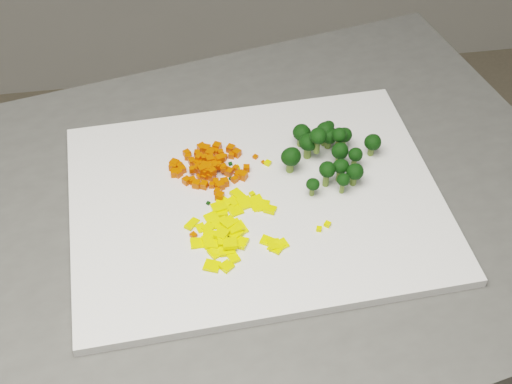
{
  "coord_description": "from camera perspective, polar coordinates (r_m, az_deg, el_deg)",
  "views": [
    {
      "loc": [
        0.08,
        -0.16,
        1.59
      ],
      "look_at": [
        0.18,
        0.48,
        0.92
      ],
      "focal_mm": 50.0,
      "sensor_mm": 36.0,
      "label": 1
    }
  ],
  "objects": [
    {
      "name": "carrot_cube_3",
      "position": [
        1.0,
        -5.55,
        3.09
      ],
      "size": [
        0.01,
        0.01,
        0.01
      ],
      "primitive_type": "cube",
      "rotation": [
        0.0,
        0.0,
        2.03
      ],
      "color": "#D43B02",
      "rests_on": "carrot_pile"
    },
    {
      "name": "carrot_cube_36",
      "position": [
        0.97,
        -4.16,
        2.16
      ],
      "size": [
        0.01,
        0.01,
        0.01
      ],
      "primitive_type": "cube",
      "rotation": [
        0.0,
        0.0,
        1.03
      ],
      "color": "#D43B02",
      "rests_on": "carrot_pile"
    },
    {
      "name": "pepper_chunk_39",
      "position": [
        0.91,
        -5.15,
        -2.55
      ],
      "size": [
        0.02,
        0.02,
        0.01
      ],
      "primitive_type": "cube",
      "rotation": [
        -0.01,
        0.12,
        0.88
      ],
      "color": "#FFED0D",
      "rests_on": "pepper_pile"
    },
    {
      "name": "carrot_cube_14",
      "position": [
        0.97,
        -4.71,
        1.86
      ],
      "size": [
        0.01,
        0.01,
        0.01
      ],
      "primitive_type": "cube",
      "rotation": [
        0.0,
        0.0,
        2.33
      ],
      "color": "#D43B02",
      "rests_on": "carrot_pile"
    },
    {
      "name": "carrot_cube_23",
      "position": [
        0.97,
        -3.83,
        1.66
      ],
      "size": [
        0.01,
        0.01,
        0.01
      ],
      "primitive_type": "cube",
      "rotation": [
        0.0,
        0.0,
        0.93
      ],
      "color": "#D43B02",
      "rests_on": "carrot_pile"
    },
    {
      "name": "stray_bit_0",
      "position": [
        0.88,
        -3.39,
        -4.22
      ],
      "size": [
        0.01,
        0.01,
        0.0
      ],
      "primitive_type": "cube",
      "rotation": [
        0.0,
        0.0,
        1.16
      ],
      "color": "black",
      "rests_on": "cutting_board"
    },
    {
      "name": "stray_bit_6",
      "position": [
        0.91,
        5.74,
        -2.58
      ],
      "size": [
        0.01,
        0.01,
        0.01
      ],
      "primitive_type": "cube",
      "rotation": [
        0.0,
        0.0,
        2.46
      ],
      "color": "#FFED0D",
      "rests_on": "cutting_board"
    },
    {
      "name": "stray_bit_13",
      "position": [
        0.97,
        -4.47,
        1.23
      ],
      "size": [
        0.01,
        0.01,
        0.01
      ],
      "primitive_type": "cube",
      "rotation": [
        0.0,
        0.0,
        0.42
      ],
      "color": "#D43B02",
      "rests_on": "cutting_board"
    },
    {
      "name": "broccoli_floret_6",
      "position": [
        1.01,
        5.69,
        4.48
      ],
      "size": [
        0.03,
        0.03,
        0.03
      ],
      "primitive_type": null,
      "color": "black",
      "rests_on": "broccoli_pile"
    },
    {
      "name": "pepper_chunk_38",
      "position": [
        0.9,
        -4.42,
        -2.89
      ],
      "size": [
        0.02,
        0.02,
        0.01
      ],
      "primitive_type": "cube",
      "rotation": [
        -0.15,
        -0.09,
        1.89
      ],
      "color": "#FFED0D",
      "rests_on": "pepper_pile"
    },
    {
      "name": "pepper_chunk_20",
      "position": [
        0.89,
        0.85,
        -3.92
      ],
      "size": [
        0.02,
        0.02,
        0.01
      ],
      "primitive_type": "cube",
      "rotation": [
        -0.02,
        -0.13,
        2.61
      ],
      "color": "#FFED0D",
      "rests_on": "pepper_pile"
    },
    {
      "name": "carrot_cube_11",
      "position": [
        1.0,
        -5.59,
        3.11
      ],
      "size": [
        0.01,
        0.01,
        0.01
      ],
      "primitive_type": "cube",
      "rotation": [
        0.0,
        0.0,
        0.82
      ],
      "color": "#D43B02",
      "rests_on": "carrot_pile"
    },
    {
      "name": "pepper_chunk_23",
      "position": [
        0.92,
        1.14,
        -1.4
      ],
      "size": [
        0.02,
        0.02,
        0.01
      ],
      "primitive_type": "cube",
      "rotation": [
        -0.01,
        0.13,
        1.06
      ],
      "color": "#FFED0D",
      "rests_on": "pepper_pile"
    },
    {
      "name": "carrot_cube_5",
      "position": [
        0.98,
        -3.59,
        2.33
      ],
      "size": [
        0.01,
        0.01,
        0.01
      ],
      "primitive_type": "cube",
      "rotation": [
        0.0,
        0.0,
        1.73
      ],
      "color": "#D43B02",
      "rests_on": "carrot_pile"
    },
    {
      "name": "carrot_cube_58",
      "position": [
        1.01,
        -4.34,
        3.72
      ],
      "size": [
        0.01,
        0.01,
        0.01
      ],
      "primitive_type": "cube",
      "rotation": [
        0.0,
        0.0,
        0.53
      ],
      "color": "#D43B02",
      "rests_on": "carrot_pile"
    },
    {
      "name": "carrot_cube_41",
      "position": [
        0.96,
        -2.61,
        1.99
      ],
      "size": [
        0.01,
        0.01,
        0.01
      ],
      "primitive_type": "cube",
      "rotation": [
        0.0,
        0.0,
        0.34
      ],
      "color": "#D43B02",
      "rests_on": "carrot_pile"
    },
    {
      "name": "cutting_board",
      "position": [
        0.94,
        0.0,
        -0.7
      ],
      "size": [
        0.5,
        0.4,
        0.01
      ],
      "primitive_type": "cube",
      "rotation": [
        0.0,
        0.0,
        0.05
      ],
      "color": "white",
      "rests_on": "counter_block"
    },
    {
      "name": "carrot_cube_29",
      "position": [
        0.99,
        -3.97,
        2.7
      ],
      "size": [
        0.01,
        0.01,
        0.01
      ],
      "primitive_type": "cube",
      "rotation": [
        0.0,
        0.0,
        1.53
      ],
      "color": "#D43B02",
      "rests_on": "carrot_pile"
    },
    {
      "name": "carrot_cube_4",
      "position": [
        0.98,
        -6.54,
        2.26
      ],
      "size": [
        0.01,
        0.01,
        0.01
      ],
      "primitive_type": "cube",
      "rotation": [
        0.0,
        0.0,
        0.94
      ],
      "color": "#D43B02",
      "rests_on": "carrot_pile"
    },
    {
      "name": "pepper_chunk_17",
      "position": [
        0.89,
        -2.75,
        -3.36
      ],
      "size": [
        0.02,
        0.02,
        0.01
      ],
      "primitive_type": "cube",
      "rotation": [
        -0.02,
        0.05,
        0.96
      ],
      "color": "#FFED0D",
      "rests_on": "pepper_pile"
    },
    {
      "name": "carrot_cube_28",
      "position": [
        0.99,
        -4.57,
        2.87
      ],
      "size": [
        0.01,
        0.01,
        0.01
      ],
      "primitive_type": "cube",
      "rotation": [
        0.0,
        0.0,
        2.99
      ],
      "color": "#D43B02",
      "rests_on": "carrot_pile"
    },
    {
      "name": "carrot_cube_22",
      "position": [
        0.97,
        -3.34,
        2.11
      ],
      "size": [
        0.01,
        0.01,
        0.01
      ],
      "primitive_type": "cube",
      "rotation": [
        0.0,
        0.0,
        0.85
      ],
      "color": "#D43B02",
      "rests_on": "carrot_pile"
    },
    {
      "name": "carrot_cube_17",
      "position": [
        0.97,
        -3.0,
        2.22
      ],
      "size": [
        0.01,
        0.01,
        0.01
      ],
      "primitive_type": "cube",
      "rotation": [
        0.0,
        0.0,
        1.32
      ],
      "color": "#D43B02",
      "rests_on": "carrot_pile"
    },
    {
      "name": "broccoli_floret_13",
      "position": [
        0.96,
        2.75,
        2.51
      ],
      "size": [
        0.04,
        0.04,
        0.04
      ],
      "primitive_type": null,
      "color": "black",
      "rests_on": "broccoli_pile"
    },
    {
      "name": "stray_bit_10",
      "position": [
        0.99,
        -0.05,
        2.84
      ],
      "size": [
        0.01,
        0.01,
        0.0
      ],
      "primitive_type": "cube",
      "rotation": [
        0.0,
        0.0,
        0.78
      ],
      "color": "#D43B02",
      "rests_on": "cutting_board"
    },
    {
      "name": "carrot_cube_71",
      "position": [
        0.97,
        -0.77,
        1.9
      ],
      "size": [
        0.01,
        0.01,
        0.01
      ],
      "primitive_type": "cube",
      "rotation": [
        0.0,
        0.0,
        2.99
      ],
      "color": "#D43B02",
      "rests_on": "carrot_pile"
    },
    {
      "name": "broccoli_floret_16",
      "position": [
        0.98,
        6.66,
        2.94
      ],
      "size": [
        0.03,
        0.03,
        0.03
      ],
      "primitive_type": null,
      "color": "black",
      "rests_on": "broccoli_pile"
    },
    {
      "name": "carrot_cube_44",
      "position": [
        0.97,
        -1.63,
        1.9
      ],
      "size": [
        0.01,
        0.01,
        0.01
      ],
      "primitive_type": "cube",
      "rotation": [
        0.0,
        0.0,
        0.83
      ],
      "color": "#D43B02",
      "rests_on": "carrot_pile"
    },
    {
      "name": "carrot_cube_20",
      "position": [
        0.96,
        -3.87,
        1.93
      ],
      "size": [
        0.01,
        0.01,
        0.01
      ],
      "primitive_type": "cube",
      "rotation": [
        0.0,
        0.0,
        1.17
      ],
      "color": "#D43B02",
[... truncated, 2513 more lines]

